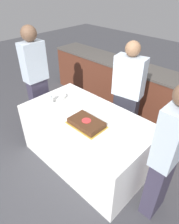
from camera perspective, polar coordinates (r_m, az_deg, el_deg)
ground_plane at (r=3.07m, az=-0.90°, el=-13.05°), size 14.00×14.00×0.00m
back_counter at (r=3.81m, az=15.93°, el=4.86°), size 4.40×0.58×0.92m
dining_table at (r=2.80m, az=-0.97°, el=-7.71°), size 1.72×0.97×0.78m
cake at (r=2.39m, az=-0.88°, el=-3.13°), size 0.45×0.30×0.07m
plate_stack at (r=2.97m, az=-8.97°, el=4.44°), size 0.24×0.24×0.04m
wine_glass at (r=2.76m, az=-11.27°, el=3.95°), size 0.06×0.06×0.17m
side_plate_near_cake at (r=2.53m, az=4.80°, el=-1.69°), size 0.18×0.18×0.00m
side_plate_right_edge at (r=2.37m, az=9.44°, el=-4.90°), size 0.18×0.18×0.00m
utensil_pile at (r=2.20m, az=-4.08°, el=-7.87°), size 0.12×0.11×0.02m
person_cutting_cake at (r=2.92m, az=10.68°, el=4.42°), size 0.44×0.27×1.61m
person_seated_left at (r=3.24m, az=-14.89°, el=8.65°), size 0.22×0.35×1.73m
person_seated_right at (r=2.08m, az=21.04°, el=-12.06°), size 0.20×0.36×1.61m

